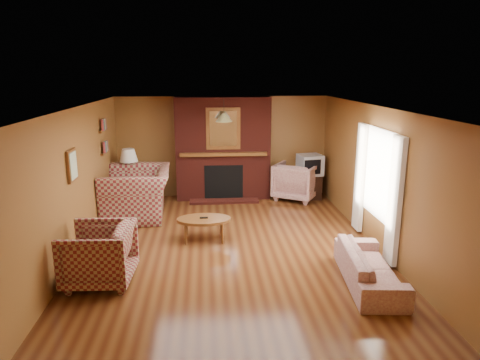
{
  "coord_description": "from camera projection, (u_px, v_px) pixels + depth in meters",
  "views": [
    {
      "loc": [
        -0.39,
        -6.93,
        2.96
      ],
      "look_at": [
        0.21,
        0.6,
        1.04
      ],
      "focal_mm": 32.0,
      "sensor_mm": 36.0,
      "label": 1
    }
  ],
  "objects": [
    {
      "name": "wall_front",
      "position": [
        250.0,
        264.0,
        4.02
      ],
      "size": [
        6.5,
        0.0,
        6.5
      ],
      "primitive_type": "plane",
      "rotation": [
        -1.57,
        0.0,
        0.0
      ],
      "color": "brown",
      "rests_on": "floor"
    },
    {
      "name": "plaid_loveseat",
      "position": [
        137.0,
        193.0,
        8.9
      ],
      "size": [
        1.45,
        1.64,
        1.01
      ],
      "primitive_type": "imported",
      "rotation": [
        0.0,
        0.0,
        -1.51
      ],
      "color": "maroon",
      "rests_on": "floor"
    },
    {
      "name": "window_right",
      "position": [
        377.0,
        184.0,
        7.18
      ],
      "size": [
        0.1,
        1.85,
        2.0
      ],
      "color": "beige",
      "rests_on": "wall_right"
    },
    {
      "name": "side_table",
      "position": [
        131.0,
        192.0,
        9.58
      ],
      "size": [
        0.53,
        0.53,
        0.66
      ],
      "primitive_type": "cube",
      "rotation": [
        0.0,
        0.0,
        -0.07
      ],
      "color": "brown",
      "rests_on": "floor"
    },
    {
      "name": "floor",
      "position": [
        231.0,
        246.0,
        7.46
      ],
      "size": [
        6.5,
        6.5,
        0.0
      ],
      "primitive_type": "plane",
      "color": "#49220F",
      "rests_on": "ground"
    },
    {
      "name": "botanical_print",
      "position": [
        72.0,
        166.0,
        6.59
      ],
      "size": [
        0.05,
        0.4,
        0.5
      ],
      "color": "brown",
      "rests_on": "wall_left"
    },
    {
      "name": "plaid_armchair",
      "position": [
        99.0,
        255.0,
        6.07
      ],
      "size": [
        0.99,
        0.96,
        0.86
      ],
      "primitive_type": "imported",
      "rotation": [
        0.0,
        0.0,
        -1.61
      ],
      "color": "maroon",
      "rests_on": "floor"
    },
    {
      "name": "table_lamp",
      "position": [
        129.0,
        162.0,
        9.41
      ],
      "size": [
        0.4,
        0.4,
        0.66
      ],
      "color": "silver",
      "rests_on": "side_table"
    },
    {
      "name": "floral_sofa",
      "position": [
        369.0,
        267.0,
        6.11
      ],
      "size": [
        0.84,
        1.77,
        0.5
      ],
      "primitive_type": "imported",
      "rotation": [
        0.0,
        0.0,
        1.47
      ],
      "color": "beige",
      "rests_on": "floor"
    },
    {
      "name": "bookshelf",
      "position": [
        105.0,
        137.0,
        8.69
      ],
      "size": [
        0.09,
        0.55,
        0.71
      ],
      "color": "brown",
      "rests_on": "wall_left"
    },
    {
      "name": "wall_right",
      "position": [
        375.0,
        177.0,
        7.35
      ],
      "size": [
        0.0,
        6.5,
        6.5
      ],
      "primitive_type": "plane",
      "rotation": [
        1.57,
        0.0,
        -1.57
      ],
      "color": "brown",
      "rests_on": "floor"
    },
    {
      "name": "tv_stand",
      "position": [
        309.0,
        186.0,
        10.25
      ],
      "size": [
        0.55,
        0.5,
        0.58
      ],
      "primitive_type": "cube",
      "rotation": [
        0.0,
        0.0,
        -0.05
      ],
      "color": "black",
      "rests_on": "floor"
    },
    {
      "name": "ceiling",
      "position": [
        230.0,
        107.0,
        6.87
      ],
      "size": [
        6.5,
        6.5,
        0.0
      ],
      "primitive_type": "plane",
      "rotation": [
        3.14,
        0.0,
        0.0
      ],
      "color": "silver",
      "rests_on": "wall_back"
    },
    {
      "name": "wall_back",
      "position": [
        223.0,
        147.0,
        10.3
      ],
      "size": [
        6.5,
        0.0,
        6.5
      ],
      "primitive_type": "plane",
      "rotation": [
        1.57,
        0.0,
        0.0
      ],
      "color": "brown",
      "rests_on": "floor"
    },
    {
      "name": "fireplace",
      "position": [
        223.0,
        149.0,
        10.05
      ],
      "size": [
        2.2,
        0.82,
        2.4
      ],
      "color": "#4E1711",
      "rests_on": "floor"
    },
    {
      "name": "coffee_table",
      "position": [
        204.0,
        221.0,
        7.65
      ],
      "size": [
        0.97,
        0.6,
        0.43
      ],
      "color": "brown",
      "rests_on": "floor"
    },
    {
      "name": "wall_left",
      "position": [
        78.0,
        183.0,
        6.97
      ],
      "size": [
        0.0,
        6.5,
        6.5
      ],
      "primitive_type": "plane",
      "rotation": [
        1.57,
        0.0,
        1.57
      ],
      "color": "brown",
      "rests_on": "floor"
    },
    {
      "name": "crt_tv",
      "position": [
        310.0,
        165.0,
        10.11
      ],
      "size": [
        0.61,
        0.6,
        0.48
      ],
      "color": "#B2B5BA",
      "rests_on": "tv_stand"
    },
    {
      "name": "pendant_light",
      "position": [
        224.0,
        117.0,
        9.19
      ],
      "size": [
        0.36,
        0.36,
        0.48
      ],
      "color": "black",
      "rests_on": "ceiling"
    },
    {
      "name": "floral_armchair",
      "position": [
        297.0,
        181.0,
        10.14
      ],
      "size": [
        1.3,
        1.31,
        0.87
      ],
      "primitive_type": "imported",
      "rotation": [
        0.0,
        0.0,
        2.6
      ],
      "color": "beige",
      "rests_on": "floor"
    }
  ]
}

